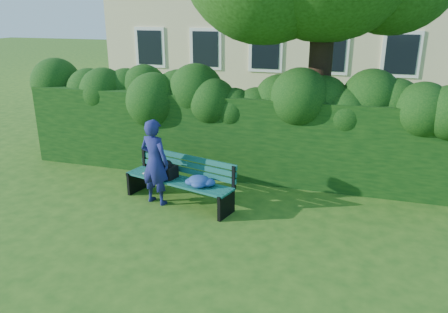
% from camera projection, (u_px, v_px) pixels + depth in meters
% --- Properties ---
extents(ground, '(80.00, 80.00, 0.00)m').
position_uv_depth(ground, '(214.00, 217.00, 7.76)').
color(ground, '#275617').
rests_on(ground, ground).
extents(hedge, '(10.00, 1.00, 1.80)m').
position_uv_depth(hedge, '(245.00, 136.00, 9.46)').
color(hedge, black).
rests_on(hedge, ground).
extents(park_bench, '(2.29, 1.11, 0.89)m').
position_uv_depth(park_bench, '(182.00, 178.00, 8.18)').
color(park_bench, '#10514E').
rests_on(park_bench, ground).
extents(man_reading, '(0.67, 0.52, 1.64)m').
position_uv_depth(man_reading, '(155.00, 162.00, 8.10)').
color(man_reading, navy).
rests_on(man_reading, ground).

